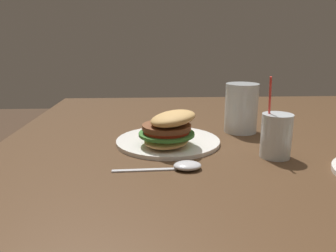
{
  "coord_description": "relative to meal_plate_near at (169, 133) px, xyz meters",
  "views": [
    {
      "loc": [
        0.77,
        -0.3,
        0.96
      ],
      "look_at": [
        -0.05,
        -0.26,
        0.75
      ],
      "focal_mm": 35.0,
      "sensor_mm": 36.0,
      "label": 1
    }
  ],
  "objects": [
    {
      "name": "meal_plate_near",
      "position": [
        0.0,
        0.0,
        0.0
      ],
      "size": [
        0.29,
        0.27,
        0.11
      ],
      "color": "white",
      "rests_on": "dining_table"
    },
    {
      "name": "beer_glass",
      "position": [
        -0.13,
        0.22,
        0.03
      ],
      "size": [
        0.09,
        0.09,
        0.14
      ],
      "color": "silver",
      "rests_on": "dining_table"
    },
    {
      "name": "spoon",
      "position": [
        0.15,
        0.02,
        -0.03
      ],
      "size": [
        0.05,
        0.19,
        0.02
      ],
      "rotation": [
        0.0,
        0.0,
        1.61
      ],
      "color": "silver",
      "rests_on": "dining_table"
    },
    {
      "name": "dining_table",
      "position": [
        0.02,
        0.26,
        -0.1
      ],
      "size": [
        1.53,
        1.41,
        0.7
      ],
      "color": "#4C331E",
      "rests_on": "ground_plane"
    },
    {
      "name": "juice_glass",
      "position": [
        0.09,
        0.24,
        0.01
      ],
      "size": [
        0.07,
        0.07,
        0.19
      ],
      "color": "silver",
      "rests_on": "dining_table"
    }
  ]
}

